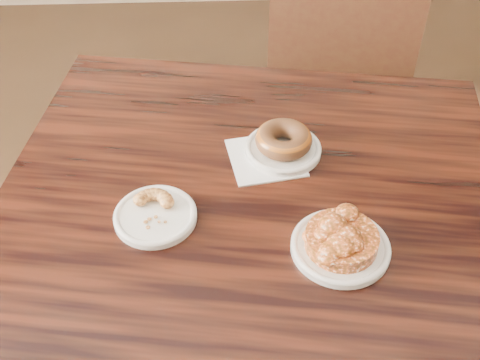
{
  "coord_description": "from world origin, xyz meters",
  "views": [
    {
      "loc": [
        -0.29,
        -0.58,
        1.57
      ],
      "look_at": [
        -0.25,
        0.22,
        0.8
      ],
      "focal_mm": 45.0,
      "sensor_mm": 36.0,
      "label": 1
    }
  ],
  "objects_px": {
    "chair_far": "(345,61)",
    "cruller_fragment": "(154,210)",
    "cafe_table": "(247,322)",
    "glazed_donut": "(284,139)",
    "apple_fritter": "(342,237)"
  },
  "relations": [
    {
      "from": "chair_far",
      "to": "glazed_donut",
      "type": "xyz_separation_m",
      "value": [
        -0.3,
        -0.81,
        0.34
      ]
    },
    {
      "from": "cafe_table",
      "to": "chair_far",
      "type": "bearing_deg",
      "value": 77.74
    },
    {
      "from": "cafe_table",
      "to": "glazed_donut",
      "type": "xyz_separation_m",
      "value": [
        0.08,
        0.16,
        0.41
      ]
    },
    {
      "from": "apple_fritter",
      "to": "chair_far",
      "type": "bearing_deg",
      "value": 77.99
    },
    {
      "from": "cafe_table",
      "to": "cruller_fragment",
      "type": "height_order",
      "value": "cruller_fragment"
    },
    {
      "from": "cruller_fragment",
      "to": "apple_fritter",
      "type": "bearing_deg",
      "value": -15.03
    },
    {
      "from": "chair_far",
      "to": "cruller_fragment",
      "type": "bearing_deg",
      "value": 79.03
    },
    {
      "from": "cafe_table",
      "to": "glazed_donut",
      "type": "distance_m",
      "value": 0.45
    },
    {
      "from": "apple_fritter",
      "to": "glazed_donut",
      "type": "bearing_deg",
      "value": 106.14
    },
    {
      "from": "cafe_table",
      "to": "cruller_fragment",
      "type": "relative_size",
      "value": 10.65
    },
    {
      "from": "chair_far",
      "to": "cruller_fragment",
      "type": "distance_m",
      "value": 1.18
    },
    {
      "from": "glazed_donut",
      "to": "cruller_fragment",
      "type": "bearing_deg",
      "value": -145.26
    },
    {
      "from": "cruller_fragment",
      "to": "glazed_donut",
      "type": "bearing_deg",
      "value": 34.74
    },
    {
      "from": "glazed_donut",
      "to": "apple_fritter",
      "type": "distance_m",
      "value": 0.27
    },
    {
      "from": "cafe_table",
      "to": "apple_fritter",
      "type": "distance_m",
      "value": 0.45
    }
  ]
}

